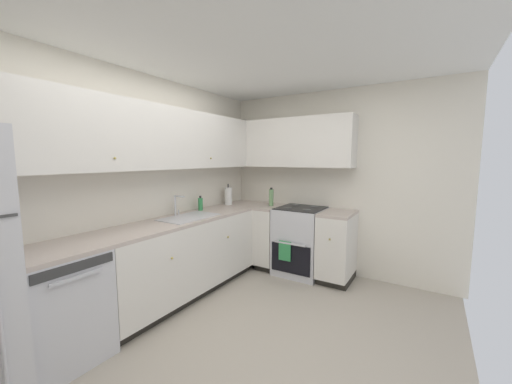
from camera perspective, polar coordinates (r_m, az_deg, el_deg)
The scene contains 17 objects.
ground_plane at distance 2.74m, azimuth -0.49°, elevation -29.34°, with size 4.13×3.10×0.02m, color #A89E8E.
wall_back at distance 3.35m, azimuth -23.90°, elevation 0.24°, with size 4.23×0.05×2.52m, color silver.
wall_right at distance 4.15m, azimuth 15.10°, elevation 1.70°, with size 0.05×3.20×2.52m, color silver.
ceiling at distance 2.41m, azimuth -0.56°, elevation 29.69°, with size 4.23×3.20×0.05m, color white.
dishwasher at distance 2.87m, azimuth -34.40°, elevation -18.32°, with size 0.60×0.63×0.88m.
lower_cabinets_back at distance 3.56m, azimuth -14.12°, elevation -12.50°, with size 2.03×0.62×0.88m.
countertop_back at distance 3.44m, azimuth -14.33°, elevation -5.34°, with size 3.24×0.60×0.04m, color #B7A89E.
lower_cabinets_right at distance 4.08m, azimuth 10.10°, elevation -9.91°, with size 0.62×1.31×0.88m.
countertop_right at distance 3.97m, azimuth 10.22°, elevation -3.63°, with size 0.60×1.31×0.03m.
oven_range at distance 4.13m, azimuth 8.78°, elevation -9.38°, with size 0.68×0.62×1.07m.
upper_cabinets_back at distance 3.37m, azimuth -18.46°, elevation 10.03°, with size 2.92×0.34×0.68m.
upper_cabinets_right at distance 4.20m, azimuth 6.33°, elevation 9.59°, with size 0.32×1.86×0.68m.
sink at distance 3.47m, azimuth -13.01°, elevation -5.55°, with size 0.68×0.40×0.10m.
faucet at distance 3.59m, azimuth -15.42°, elevation -2.21°, with size 0.07×0.16×0.25m.
soap_bottle at distance 3.89m, azimuth -10.92°, elevation -2.33°, with size 0.06×0.06×0.19m.
paper_towel_roll at distance 4.31m, azimuth -5.49°, elevation -0.78°, with size 0.11×0.11×0.32m.
oil_bottle at distance 4.19m, azimuth 3.03°, elevation -1.06°, with size 0.07×0.07×0.26m.
Camera 1 is at (-1.87, -1.19, 1.60)m, focal length 20.25 mm.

